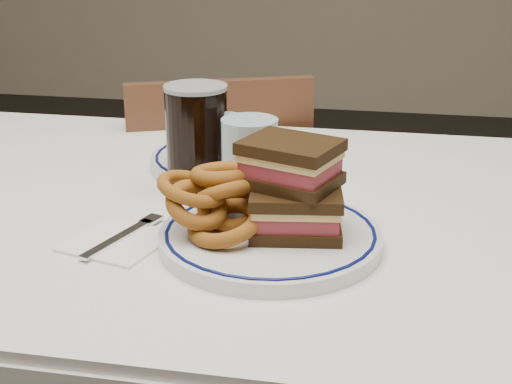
% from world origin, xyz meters
% --- Properties ---
extents(dining_table, '(1.27, 0.87, 0.75)m').
position_xyz_m(dining_table, '(0.00, 0.00, 0.64)').
color(dining_table, silver).
rests_on(dining_table, floor).
extents(chair_far, '(0.51, 0.51, 0.85)m').
position_xyz_m(chair_far, '(-0.03, 0.51, 0.46)').
color(chair_far, '#452916').
rests_on(chair_far, floor).
extents(main_plate, '(0.29, 0.29, 0.02)m').
position_xyz_m(main_plate, '(0.21, -0.14, 0.76)').
color(main_plate, silver).
rests_on(main_plate, dining_table).
extents(reuben_sandwich, '(0.14, 0.13, 0.12)m').
position_xyz_m(reuben_sandwich, '(0.24, -0.13, 0.83)').
color(reuben_sandwich, black).
rests_on(reuben_sandwich, main_plate).
extents(onion_rings_main, '(0.15, 0.15, 0.11)m').
position_xyz_m(onion_rings_main, '(0.14, -0.14, 0.81)').
color(onion_rings_main, brown).
rests_on(onion_rings_main, main_plate).
extents(ketchup_ramekin, '(0.05, 0.05, 0.03)m').
position_xyz_m(ketchup_ramekin, '(0.18, -0.05, 0.79)').
color(ketchup_ramekin, white).
rests_on(ketchup_ramekin, main_plate).
extents(beer_mug, '(0.15, 0.10, 0.16)m').
position_xyz_m(beer_mug, '(0.06, 0.06, 0.83)').
color(beer_mug, black).
rests_on(beer_mug, dining_table).
extents(water_glass, '(0.08, 0.08, 0.13)m').
position_xyz_m(water_glass, '(0.16, 0.00, 0.82)').
color(water_glass, '#A2BED2').
rests_on(water_glass, dining_table).
extents(far_plate, '(0.30, 0.30, 0.02)m').
position_xyz_m(far_plate, '(0.10, 0.17, 0.76)').
color(far_plate, silver).
rests_on(far_plate, dining_table).
extents(onion_rings_far, '(0.11, 0.13, 0.06)m').
position_xyz_m(onion_rings_far, '(0.12, 0.16, 0.79)').
color(onion_rings_far, brown).
rests_on(onion_rings_far, far_plate).
extents(napkin_fork, '(0.14, 0.16, 0.01)m').
position_xyz_m(napkin_fork, '(0.01, -0.17, 0.75)').
color(napkin_fork, white).
rests_on(napkin_fork, dining_table).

